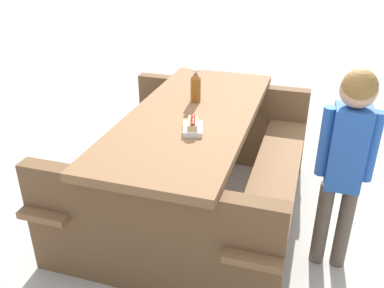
{
  "coord_description": "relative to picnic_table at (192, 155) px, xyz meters",
  "views": [
    {
      "loc": [
        2.44,
        0.3,
        1.78
      ],
      "look_at": [
        0.0,
        0.0,
        0.52
      ],
      "focal_mm": 39.2,
      "sensor_mm": 36.0,
      "label": 1
    }
  ],
  "objects": [
    {
      "name": "child_in_coat",
      "position": [
        0.43,
        0.87,
        0.32
      ],
      "size": [
        0.2,
        0.29,
        1.2
      ],
      "color": "brown",
      "rests_on": "ground"
    },
    {
      "name": "ground_plane",
      "position": [
        0.0,
        0.0,
        -0.44
      ],
      "size": [
        30.0,
        30.0,
        0.0
      ],
      "primitive_type": "plane",
      "color": "#B7B2A8",
      "rests_on": "ground"
    },
    {
      "name": "picnic_table",
      "position": [
        0.0,
        0.0,
        0.0
      ],
      "size": [
        2.02,
        1.69,
        0.75
      ],
      "color": "brown",
      "rests_on": "ground"
    },
    {
      "name": "hotdog_tray",
      "position": [
        0.27,
        0.04,
        0.34
      ],
      "size": [
        0.19,
        0.13,
        0.08
      ],
      "color": "white",
      "rests_on": "picnic_table"
    },
    {
      "name": "soda_bottle",
      "position": [
        -0.19,
        0.0,
        0.41
      ],
      "size": [
        0.07,
        0.07,
        0.22
      ],
      "color": "brown",
      "rests_on": "picnic_table"
    }
  ]
}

